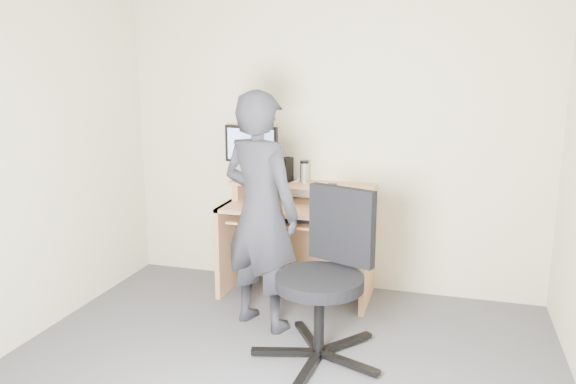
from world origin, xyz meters
The scene contains 12 objects.
back_wall centered at (0.00, 1.75, 1.25)m, with size 3.50×0.02×2.50m, color #C1B99A.
desk centered at (-0.20, 1.53, 0.55)m, with size 1.20×0.60×0.91m.
monitor centered at (-0.63, 1.58, 1.18)m, with size 0.48×0.13×0.46m.
external_drive centered at (-0.34, 1.61, 1.01)m, with size 0.07×0.13×0.20m, color black.
travel_mug centered at (-0.18, 1.61, 0.99)m, with size 0.07×0.07×0.16m, color #B2B2B7.
smartphone centered at (0.05, 1.55, 0.92)m, with size 0.07×0.13×0.01m, color black.
charger centered at (-0.44, 1.50, 0.93)m, with size 0.04×0.04×0.04m, color black.
headphones centered at (-0.31, 1.65, 0.92)m, with size 0.16×0.16×0.02m, color silver.
keyboard centered at (-0.22, 1.36, 0.67)m, with size 0.46×0.18×0.03m, color black.
mouse centered at (0.13, 1.35, 0.77)m, with size 0.10×0.06×0.04m, color black.
office_chair centered at (0.25, 0.54, 0.58)m, with size 0.84×0.82×1.06m.
person centered at (-0.30, 0.84, 0.84)m, with size 0.62×0.40×1.69m, color black.
Camera 1 is at (0.96, -2.76, 1.82)m, focal length 35.00 mm.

